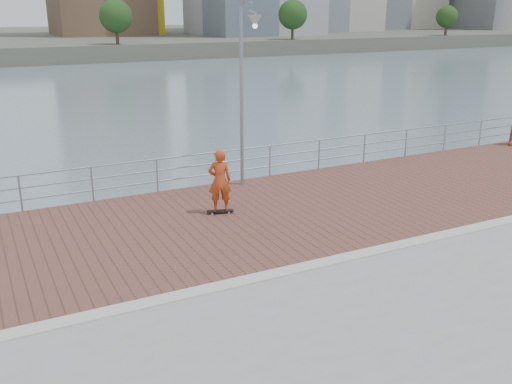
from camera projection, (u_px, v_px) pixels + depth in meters
name	position (u px, v px, depth m)	size (l,w,h in m)	color
water	(294.00, 347.00, 13.57)	(400.00, 400.00, 0.00)	slate
brick_lane	(230.00, 220.00, 16.00)	(40.00, 6.80, 0.02)	brown
curb	(296.00, 269.00, 12.94)	(40.00, 0.40, 0.06)	#B7B5AD
guardrail	(187.00, 168.00, 18.68)	(39.06, 0.06, 1.13)	#8C9EA8
street_lamp	(247.00, 61.00, 17.60)	(0.42, 1.23, 5.79)	gray
skateboard	(220.00, 211.00, 16.47)	(0.79, 0.41, 0.09)	black
skateboarder	(220.00, 180.00, 16.19)	(0.66, 0.43, 1.82)	#BD4119
shoreline_trees	(112.00, 17.00, 83.15)	(169.41, 4.91, 6.54)	#473323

